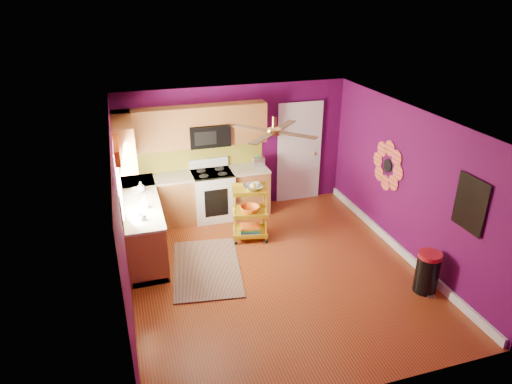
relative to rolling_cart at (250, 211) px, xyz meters
name	(u,v)px	position (x,y,z in m)	size (l,w,h in m)	color
ground	(276,272)	(0.09, -1.13, -0.56)	(5.00, 5.00, 0.00)	maroon
room_envelope	(280,178)	(0.12, -1.13, 1.07)	(4.54, 5.04, 2.52)	#500945
lower_cabinets	(174,210)	(-1.26, 0.69, -0.13)	(2.81, 2.31, 0.94)	brown
electric_range	(213,194)	(-0.46, 1.05, -0.08)	(0.76, 0.66, 1.13)	white
upper_cabinetry	(172,132)	(-1.15, 1.05, 1.24)	(2.80, 2.30, 1.26)	brown
left_window	(117,163)	(-2.13, -0.08, 1.18)	(0.08, 1.35, 1.08)	white
panel_door	(299,153)	(1.44, 1.34, 0.46)	(0.95, 0.11, 2.15)	white
right_wall_art	(421,181)	(2.32, -1.47, 0.88)	(0.04, 2.74, 1.04)	black
ceiling_fan	(274,131)	(0.09, -0.93, 1.73)	(1.01, 1.01, 0.26)	#BF8C3F
shag_rug	(207,268)	(-0.95, -0.71, -0.55)	(1.06, 1.72, 0.02)	black
rolling_cart	(250,211)	(0.00, 0.00, 0.00)	(0.68, 0.55, 1.09)	gold
trash_can	(427,272)	(2.07, -2.24, -0.24)	(0.42, 0.42, 0.65)	black
teal_kettle	(257,162)	(0.47, 1.14, 0.46)	(0.18, 0.18, 0.21)	#12718D
toaster	(259,162)	(0.49, 1.09, 0.47)	(0.22, 0.15, 0.18)	beige
soap_bottle_a	(145,202)	(-1.79, -0.12, 0.48)	(0.09, 0.10, 0.21)	#EA3F72
soap_bottle_b	(141,187)	(-1.81, 0.54, 0.47)	(0.14, 0.14, 0.18)	white
counter_dish	(138,191)	(-1.87, 0.54, 0.41)	(0.23, 0.23, 0.06)	white
counter_cup	(142,217)	(-1.87, -0.53, 0.43)	(0.12, 0.12, 0.09)	white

